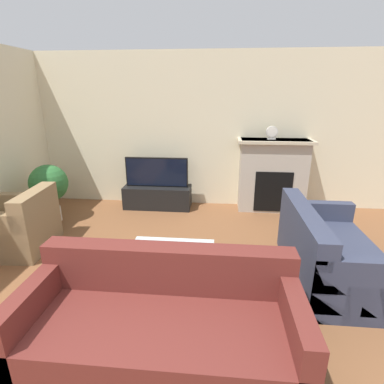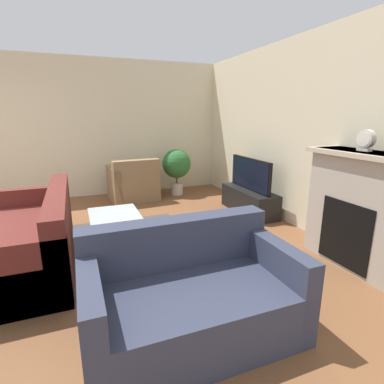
# 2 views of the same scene
# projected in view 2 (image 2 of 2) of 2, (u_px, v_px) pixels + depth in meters

# --- Properties ---
(wall_back) EXTENTS (8.16, 0.06, 2.70)m
(wall_back) POSITION_uv_depth(u_px,v_px,m) (286.00, 134.00, 4.55)
(wall_back) COLOR beige
(wall_back) RESTS_ON ground_plane
(wall_left) EXTENTS (0.06, 7.43, 2.70)m
(wall_left) POSITION_uv_depth(u_px,v_px,m) (113.00, 129.00, 6.11)
(wall_left) COLOR beige
(wall_left) RESTS_ON ground_plane
(area_rug) EXTENTS (2.10, 1.81, 0.00)m
(area_rug) POSITION_uv_depth(u_px,v_px,m) (124.00, 246.00, 3.81)
(area_rug) COLOR #4C4238
(area_rug) RESTS_ON ground_plane
(fireplace) EXTENTS (1.26, 0.46, 1.26)m
(fireplace) POSITION_uv_depth(u_px,v_px,m) (361.00, 209.00, 3.19)
(fireplace) COLOR #B2A899
(fireplace) RESTS_ON ground_plane
(tv_stand) EXTENTS (1.21, 0.43, 0.40)m
(tv_stand) POSITION_uv_depth(u_px,v_px,m) (249.00, 201.00, 5.11)
(tv_stand) COLOR black
(tv_stand) RESTS_ON ground_plane
(tv) EXTENTS (1.12, 0.06, 0.53)m
(tv) POSITION_uv_depth(u_px,v_px,m) (250.00, 174.00, 4.99)
(tv) COLOR black
(tv) RESTS_ON tv_stand
(couch_sectional) EXTENTS (2.09, 0.91, 0.82)m
(couch_sectional) POSITION_uv_depth(u_px,v_px,m) (32.00, 240.00, 3.31)
(couch_sectional) COLOR #5B231E
(couch_sectional) RESTS_ON ground_plane
(couch_loveseat) EXTENTS (0.90, 1.56, 0.82)m
(couch_loveseat) POSITION_uv_depth(u_px,v_px,m) (190.00, 297.00, 2.26)
(couch_loveseat) COLOR #33384C
(couch_loveseat) RESTS_ON ground_plane
(armchair_by_window) EXTENTS (0.87, 0.93, 0.82)m
(armchair_by_window) POSITION_uv_depth(u_px,v_px,m) (133.00, 185.00, 5.86)
(armchair_by_window) COLOR #8C704C
(armchair_by_window) RESTS_ON ground_plane
(coffee_table) EXTENTS (0.90, 0.61, 0.42)m
(coffee_table) POSITION_uv_depth(u_px,v_px,m) (115.00, 219.00, 3.69)
(coffee_table) COLOR #333338
(coffee_table) RESTS_ON ground_plane
(potted_plant) EXTENTS (0.59, 0.59, 0.95)m
(potted_plant) POSITION_uv_depth(u_px,v_px,m) (177.00, 165.00, 6.16)
(potted_plant) COLOR beige
(potted_plant) RESTS_ON ground_plane
(mantel_clock) EXTENTS (0.19, 0.07, 0.22)m
(mantel_clock) POSITION_uv_depth(u_px,v_px,m) (365.00, 140.00, 3.08)
(mantel_clock) COLOR beige
(mantel_clock) RESTS_ON fireplace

